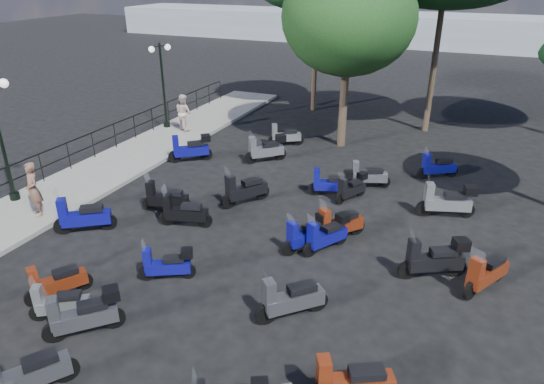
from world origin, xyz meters
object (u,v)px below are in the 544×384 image
at_px(woman, 33,190).
at_px(scooter_27, 486,274).
at_px(scooter_4, 191,149).
at_px(scooter_30, 327,235).
at_px(scooter_31, 184,213).
at_px(scooter_2, 56,282).
at_px(scooter_8, 167,265).
at_px(scooter_9, 166,199).
at_px(scooter_21, 339,225).
at_px(scooter_6, 27,375).
at_px(scooter_17, 331,183).
at_px(scooter_22, 352,188).
at_px(broadleaf_tree, 349,18).
at_px(scooter_10, 244,190).
at_px(scooter_16, 368,176).
at_px(scooter_3, 83,217).
at_px(scooter_5, 266,149).
at_px(scooter_13, 84,315).
at_px(scooter_20, 290,300).
at_px(pedestrian_far, 184,112).
at_px(scooter_19, 351,384).
at_px(scooter_11, 285,136).
at_px(scooter_23, 437,167).
at_px(scooter_7, 60,304).
at_px(lamp_post_2, 163,80).
at_px(scooter_15, 307,234).
at_px(scooter_28, 434,259).
at_px(scooter_29, 447,201).

bearing_deg(woman, scooter_27, 30.61).
height_order(scooter_4, scooter_30, scooter_4).
bearing_deg(scooter_31, scooter_2, 152.83).
xyz_separation_m(scooter_8, scooter_9, (-2.29, 3.25, 0.03)).
bearing_deg(scooter_21, scooter_6, 104.32).
distance_m(scooter_17, scooter_22, 0.76).
height_order(scooter_2, scooter_4, scooter_4).
distance_m(scooter_2, broadleaf_tree, 15.04).
height_order(scooter_10, scooter_16, scooter_10).
distance_m(scooter_3, scooter_5, 8.15).
distance_m(scooter_13, scooter_20, 4.60).
xyz_separation_m(scooter_4, scooter_9, (1.74, -4.32, -0.08)).
height_order(scooter_20, scooter_22, scooter_20).
relative_size(scooter_6, scooter_10, 0.93).
height_order(pedestrian_far, scooter_3, pedestrian_far).
bearing_deg(woman, scooter_19, 7.89).
relative_size(scooter_22, broadleaf_tree, 0.17).
relative_size(scooter_13, scooter_27, 0.88).
bearing_deg(scooter_11, scooter_17, -170.31).
distance_m(pedestrian_far, scooter_9, 8.58).
xyz_separation_m(scooter_3, scooter_6, (3.59, -5.32, -0.03)).
height_order(scooter_23, scooter_31, scooter_31).
relative_size(scooter_5, scooter_31, 0.87).
height_order(scooter_6, scooter_7, scooter_6).
xyz_separation_m(scooter_7, scooter_13, (0.91, -0.18, 0.12)).
height_order(scooter_3, scooter_31, scooter_3).
height_order(scooter_20, scooter_27, scooter_20).
bearing_deg(scooter_9, lamp_post_2, 18.41).
bearing_deg(scooter_4, scooter_27, -150.46).
relative_size(scooter_15, scooter_19, 0.89).
bearing_deg(scooter_8, scooter_2, 102.02).
bearing_deg(scooter_9, scooter_28, -108.59).
xyz_separation_m(scooter_4, scooter_11, (2.89, 3.39, -0.10)).
bearing_deg(scooter_9, scooter_5, -28.19).
bearing_deg(scooter_22, woman, 58.34).
bearing_deg(scooter_11, scooter_30, -179.92).
height_order(scooter_22, scooter_27, scooter_27).
bearing_deg(lamp_post_2, scooter_22, -3.56).
xyz_separation_m(lamp_post_2, scooter_11, (6.36, 0.11, -2.03)).
bearing_deg(scooter_31, scooter_22, -63.54).
height_order(lamp_post_2, scooter_15, lamp_post_2).
height_order(scooter_17, scooter_21, scooter_21).
bearing_deg(scooter_19, lamp_post_2, 16.75).
relative_size(scooter_7, scooter_28, 0.78).
height_order(scooter_5, scooter_23, scooter_5).
bearing_deg(scooter_13, scooter_2, 19.44).
xyz_separation_m(scooter_6, scooter_17, (2.63, 10.87, -0.00)).
bearing_deg(scooter_10, scooter_19, 162.65).
relative_size(scooter_6, broadleaf_tree, 0.19).
distance_m(scooter_23, scooter_29, 3.28).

